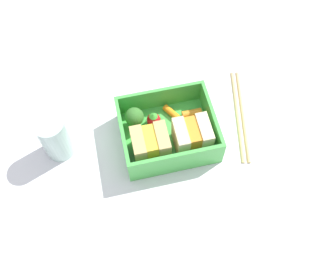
{
  "coord_description": "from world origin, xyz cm",
  "views": [
    {
      "loc": [
        7.23,
        31.22,
        58.98
      ],
      "look_at": [
        0.0,
        0.0,
        2.7
      ],
      "focal_mm": 40.0,
      "sensor_mm": 36.0,
      "label": 1
    }
  ],
  "objects_px": {
    "sandwich_left": "(192,136)",
    "carrot_stick_far_left": "(192,113)",
    "carrot_stick_left": "(175,115)",
    "sandwich_center_left": "(151,144)",
    "strawberry_far_left": "(154,120)",
    "broccoli_floret": "(134,117)",
    "chopstick_pair": "(240,114)",
    "drinking_glass": "(55,137)"
  },
  "relations": [
    {
      "from": "sandwich_left",
      "to": "drinking_glass",
      "type": "relative_size",
      "value": 0.68
    },
    {
      "from": "carrot_stick_left",
      "to": "chopstick_pair",
      "type": "height_order",
      "value": "carrot_stick_left"
    },
    {
      "from": "carrot_stick_left",
      "to": "sandwich_left",
      "type": "bearing_deg",
      "value": 104.75
    },
    {
      "from": "sandwich_center_left",
      "to": "carrot_stick_left",
      "type": "distance_m",
      "value": 0.08
    },
    {
      "from": "chopstick_pair",
      "to": "drinking_glass",
      "type": "xyz_separation_m",
      "value": [
        0.33,
        -0.0,
        0.04
      ]
    },
    {
      "from": "carrot_stick_left",
      "to": "drinking_glass",
      "type": "xyz_separation_m",
      "value": [
        0.21,
        0.01,
        0.03
      ]
    },
    {
      "from": "strawberry_far_left",
      "to": "drinking_glass",
      "type": "bearing_deg",
      "value": 2.53
    },
    {
      "from": "carrot_stick_left",
      "to": "strawberry_far_left",
      "type": "xyz_separation_m",
      "value": [
        0.04,
        0.0,
        0.01
      ]
    },
    {
      "from": "broccoli_floret",
      "to": "drinking_glass",
      "type": "height_order",
      "value": "drinking_glass"
    },
    {
      "from": "carrot_stick_left",
      "to": "strawberry_far_left",
      "type": "distance_m",
      "value": 0.04
    },
    {
      "from": "carrot_stick_left",
      "to": "strawberry_far_left",
      "type": "relative_size",
      "value": 1.66
    },
    {
      "from": "carrot_stick_far_left",
      "to": "strawberry_far_left",
      "type": "distance_m",
      "value": 0.07
    },
    {
      "from": "carrot_stick_far_left",
      "to": "carrot_stick_left",
      "type": "distance_m",
      "value": 0.03
    },
    {
      "from": "carrot_stick_far_left",
      "to": "sandwich_left",
      "type": "bearing_deg",
      "value": 74.71
    },
    {
      "from": "broccoli_floret",
      "to": "sandwich_center_left",
      "type": "bearing_deg",
      "value": 105.89
    },
    {
      "from": "sandwich_center_left",
      "to": "carrot_stick_far_left",
      "type": "height_order",
      "value": "sandwich_center_left"
    },
    {
      "from": "sandwich_left",
      "to": "carrot_stick_far_left",
      "type": "height_order",
      "value": "sandwich_left"
    },
    {
      "from": "sandwich_center_left",
      "to": "strawberry_far_left",
      "type": "height_order",
      "value": "sandwich_center_left"
    },
    {
      "from": "carrot_stick_left",
      "to": "strawberry_far_left",
      "type": "height_order",
      "value": "strawberry_far_left"
    },
    {
      "from": "sandwich_left",
      "to": "carrot_stick_far_left",
      "type": "xyz_separation_m",
      "value": [
        -0.02,
        -0.06,
        -0.02
      ]
    },
    {
      "from": "sandwich_center_left",
      "to": "broccoli_floret",
      "type": "xyz_separation_m",
      "value": [
        0.02,
        -0.06,
        -0.0
      ]
    },
    {
      "from": "strawberry_far_left",
      "to": "chopstick_pair",
      "type": "height_order",
      "value": "strawberry_far_left"
    },
    {
      "from": "sandwich_center_left",
      "to": "carrot_stick_far_left",
      "type": "bearing_deg",
      "value": -147.02
    },
    {
      "from": "sandwich_left",
      "to": "sandwich_center_left",
      "type": "relative_size",
      "value": 1.0
    },
    {
      "from": "sandwich_left",
      "to": "drinking_glass",
      "type": "distance_m",
      "value": 0.23
    },
    {
      "from": "carrot_stick_left",
      "to": "sandwich_center_left",
      "type": "bearing_deg",
      "value": 46.49
    },
    {
      "from": "sandwich_center_left",
      "to": "sandwich_left",
      "type": "bearing_deg",
      "value": 180.0
    },
    {
      "from": "broccoli_floret",
      "to": "chopstick_pair",
      "type": "xyz_separation_m",
      "value": [
        -0.19,
        0.02,
        -0.04
      ]
    },
    {
      "from": "drinking_glass",
      "to": "strawberry_far_left",
      "type": "bearing_deg",
      "value": -177.47
    },
    {
      "from": "strawberry_far_left",
      "to": "broccoli_floret",
      "type": "xyz_separation_m",
      "value": [
        0.03,
        -0.0,
        0.01
      ]
    },
    {
      "from": "sandwich_center_left",
      "to": "carrot_stick_left",
      "type": "relative_size",
      "value": 1.16
    },
    {
      "from": "chopstick_pair",
      "to": "strawberry_far_left",
      "type": "bearing_deg",
      "value": -3.87
    },
    {
      "from": "chopstick_pair",
      "to": "carrot_stick_far_left",
      "type": "bearing_deg",
      "value": -8.39
    },
    {
      "from": "sandwich_center_left",
      "to": "broccoli_floret",
      "type": "height_order",
      "value": "sandwich_center_left"
    },
    {
      "from": "carrot_stick_far_left",
      "to": "drinking_glass",
      "type": "height_order",
      "value": "drinking_glass"
    },
    {
      "from": "broccoli_floret",
      "to": "chopstick_pair",
      "type": "relative_size",
      "value": 0.23
    },
    {
      "from": "carrot_stick_far_left",
      "to": "drinking_glass",
      "type": "xyz_separation_m",
      "value": [
        0.24,
        0.01,
        0.03
      ]
    },
    {
      "from": "broccoli_floret",
      "to": "chopstick_pair",
      "type": "height_order",
      "value": "broccoli_floret"
    },
    {
      "from": "carrot_stick_far_left",
      "to": "drinking_glass",
      "type": "bearing_deg",
      "value": 2.36
    },
    {
      "from": "carrot_stick_far_left",
      "to": "carrot_stick_left",
      "type": "bearing_deg",
      "value": -4.74
    },
    {
      "from": "carrot_stick_far_left",
      "to": "sandwich_center_left",
      "type": "bearing_deg",
      "value": 32.98
    },
    {
      "from": "sandwich_center_left",
      "to": "carrot_stick_left",
      "type": "bearing_deg",
      "value": -133.51
    }
  ]
}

